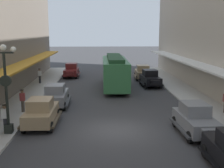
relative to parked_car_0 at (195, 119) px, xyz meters
name	(u,v)px	position (x,y,z in m)	size (l,w,h in m)	color
ground_plane	(117,130)	(-4.61, 0.79, -0.94)	(200.00, 200.00, 0.00)	#38383A
parked_car_0	(195,119)	(0.00, 0.00, 0.00)	(2.23, 4.29, 1.84)	slate
parked_car_1	(72,70)	(-9.28, 21.73, 0.00)	(2.21, 4.28, 1.84)	#591919
parked_car_3	(41,112)	(-9.42, 1.96, 0.00)	(2.16, 4.27, 1.84)	#997F5B
parked_car_4	(150,78)	(0.07, 14.85, 0.00)	(2.31, 4.32, 1.84)	black
parked_car_5	(56,95)	(-9.19, 6.75, 0.00)	(2.17, 4.27, 1.84)	slate
parked_car_6	(143,72)	(-0.06, 19.45, 0.00)	(2.28, 4.31, 1.84)	#997F5B
streetcar	(115,71)	(-3.94, 14.02, 0.96)	(2.63, 9.63, 3.46)	#33723F
lamp_post_with_clock	(6,85)	(-11.01, 0.34, 2.04)	(1.42, 0.44, 5.16)	black
fire_hydrant	(210,114)	(1.74, 2.01, -0.38)	(0.24, 0.24, 0.82)	#B21E19
pedestrian_0	(23,100)	(-11.32, 4.73, 0.07)	(0.36, 0.28, 1.67)	#4C4238
pedestrian_2	(40,76)	(-12.44, 16.56, 0.07)	(0.36, 0.28, 1.67)	#2D2D33
pedestrian_3	(5,118)	(-11.22, 0.47, 0.07)	(0.36, 0.28, 1.67)	#2D2D33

